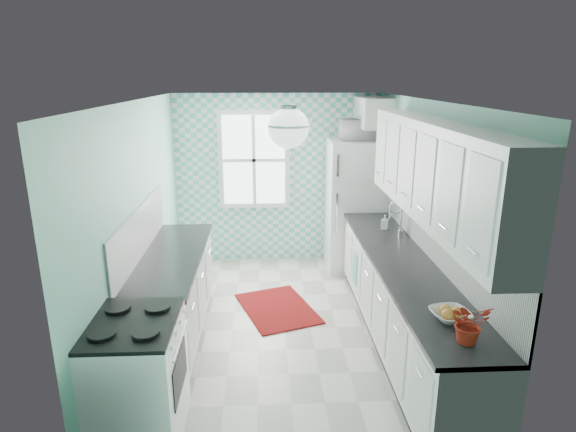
{
  "coord_description": "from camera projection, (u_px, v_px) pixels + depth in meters",
  "views": [
    {
      "loc": [
        -0.21,
        -4.82,
        2.74
      ],
      "look_at": [
        0.05,
        0.25,
        1.25
      ],
      "focal_mm": 30.0,
      "sensor_mm": 36.0,
      "label": 1
    }
  ],
  "objects": [
    {
      "name": "floor",
      "position": [
        285.0,
        330.0,
        5.41
      ],
      "size": [
        3.0,
        4.4,
        0.02
      ],
      "primitive_type": "cube",
      "color": "silver",
      "rests_on": "ground"
    },
    {
      "name": "ceiling",
      "position": [
        284.0,
        100.0,
        4.7
      ],
      "size": [
        3.0,
        4.4,
        0.02
      ],
      "primitive_type": "cube",
      "color": "white",
      "rests_on": "wall_back"
    },
    {
      "name": "wall_back",
      "position": [
        278.0,
        179.0,
        7.17
      ],
      "size": [
        3.0,
        0.02,
        2.5
      ],
      "primitive_type": "cube",
      "color": "#7CC6AE",
      "rests_on": "floor"
    },
    {
      "name": "wall_front",
      "position": [
        300.0,
        329.0,
        2.93
      ],
      "size": [
        3.0,
        0.02,
        2.5
      ],
      "primitive_type": "cube",
      "color": "#7CC6AE",
      "rests_on": "floor"
    },
    {
      "name": "wall_left",
      "position": [
        139.0,
        225.0,
        4.98
      ],
      "size": [
        0.02,
        4.4,
        2.5
      ],
      "primitive_type": "cube",
      "color": "#7CC6AE",
      "rests_on": "floor"
    },
    {
      "name": "wall_right",
      "position": [
        426.0,
        221.0,
        5.13
      ],
      "size": [
        0.02,
        4.4,
        2.5
      ],
      "primitive_type": "cube",
      "color": "#7CC6AE",
      "rests_on": "floor"
    },
    {
      "name": "accent_wall",
      "position": [
        278.0,
        179.0,
        7.15
      ],
      "size": [
        3.0,
        0.01,
        2.5
      ],
      "primitive_type": "cube",
      "color": "#5AC3B7",
      "rests_on": "wall_back"
    },
    {
      "name": "window",
      "position": [
        254.0,
        160.0,
        7.02
      ],
      "size": [
        1.04,
        0.05,
        1.44
      ],
      "color": "white",
      "rests_on": "wall_back"
    },
    {
      "name": "backsplash_right",
      "position": [
        436.0,
        238.0,
        4.76
      ],
      "size": [
        0.02,
        3.6,
        0.51
      ],
      "primitive_type": "cube",
      "color": "white",
      "rests_on": "wall_right"
    },
    {
      "name": "backsplash_left",
      "position": [
        140.0,
        232.0,
        4.92
      ],
      "size": [
        0.02,
        2.15,
        0.51
      ],
      "primitive_type": "cube",
      "color": "white",
      "rests_on": "wall_left"
    },
    {
      "name": "upper_cabinets_right",
      "position": [
        434.0,
        172.0,
        4.36
      ],
      "size": [
        0.33,
        3.2,
        0.9
      ],
      "primitive_type": "cube",
      "color": "white",
      "rests_on": "wall_right"
    },
    {
      "name": "upper_cabinet_fridge",
      "position": [
        373.0,
        112.0,
        6.59
      ],
      "size": [
        0.4,
        0.74,
        0.4
      ],
      "primitive_type": "cube",
      "color": "white",
      "rests_on": "wall_right"
    },
    {
      "name": "ceiling_light",
      "position": [
        288.0,
        128.0,
        3.98
      ],
      "size": [
        0.34,
        0.34,
        0.35
      ],
      "color": "silver",
      "rests_on": "ceiling"
    },
    {
      "name": "base_cabinets_right",
      "position": [
        403.0,
        306.0,
        4.95
      ],
      "size": [
        0.6,
        3.6,
        0.9
      ],
      "primitive_type": "cube",
      "color": "white",
      "rests_on": "floor"
    },
    {
      "name": "countertop_right",
      "position": [
        404.0,
        264.0,
        4.82
      ],
      "size": [
        0.63,
        3.6,
        0.04
      ],
      "primitive_type": "cube",
      "color": "black",
      "rests_on": "base_cabinets_right"
    },
    {
      "name": "base_cabinets_left",
      "position": [
        173.0,
        298.0,
        5.15
      ],
      "size": [
        0.6,
        2.15,
        0.9
      ],
      "primitive_type": "cube",
      "color": "white",
      "rests_on": "floor"
    },
    {
      "name": "countertop_left",
      "position": [
        172.0,
        257.0,
        5.02
      ],
      "size": [
        0.63,
        2.15,
        0.04
      ],
      "primitive_type": "cube",
      "color": "black",
      "rests_on": "base_cabinets_left"
    },
    {
      "name": "fridge",
      "position": [
        356.0,
        205.0,
        6.94
      ],
      "size": [
        0.82,
        0.81,
        1.88
      ],
      "rotation": [
        0.0,
        0.0,
        -0.05
      ],
      "color": "white",
      "rests_on": "floor"
    },
    {
      "name": "stove",
      "position": [
        137.0,
        379.0,
        3.67
      ],
      "size": [
        0.66,
        0.82,
        0.99
      ],
      "rotation": [
        0.0,
        0.0,
        -0.04
      ],
      "color": "silver",
      "rests_on": "floor"
    },
    {
      "name": "sink",
      "position": [
        384.0,
        235.0,
        5.67
      ],
      "size": [
        0.54,
        0.45,
        0.53
      ],
      "rotation": [
        0.0,
        0.0,
        0.0
      ],
      "color": "silver",
      "rests_on": "countertop_right"
    },
    {
      "name": "rug",
      "position": [
        278.0,
        308.0,
        5.86
      ],
      "size": [
        1.09,
        1.29,
        0.02
      ],
      "primitive_type": "cube",
      "rotation": [
        0.0,
        0.0,
        0.33
      ],
      "color": "maroon",
      "rests_on": "floor"
    },
    {
      "name": "dish_towel",
      "position": [
        355.0,
        268.0,
        5.87
      ],
      "size": [
        0.09,
        0.25,
        0.38
      ],
      "primitive_type": "cube",
      "rotation": [
        0.0,
        0.0,
        0.32
      ],
      "color": "#59B2A3",
      "rests_on": "base_cabinets_right"
    },
    {
      "name": "fruit_bowl",
      "position": [
        450.0,
        315.0,
        3.68
      ],
      "size": [
        0.34,
        0.34,
        0.07
      ],
      "primitive_type": "imported",
      "rotation": [
        0.0,
        0.0,
        0.17
      ],
      "color": "silver",
      "rests_on": "countertop_right"
    },
    {
      "name": "potted_plant",
      "position": [
        469.0,
        323.0,
        3.33
      ],
      "size": [
        0.31,
        0.28,
        0.3
      ],
      "primitive_type": "imported",
      "rotation": [
        0.0,
        0.0,
        0.19
      ],
      "color": "red",
      "rests_on": "countertop_right"
    },
    {
      "name": "soap_bottle",
      "position": [
        385.0,
        222.0,
        5.84
      ],
      "size": [
        0.1,
        0.1,
        0.18
      ],
      "primitive_type": "imported",
      "rotation": [
        0.0,
        0.0,
        -0.39
      ],
      "color": "#AFC0CA",
      "rests_on": "countertop_right"
    },
    {
      "name": "microwave",
      "position": [
        359.0,
        129.0,
        6.64
      ],
      "size": [
        0.53,
        0.37,
        0.28
      ],
      "primitive_type": "imported",
      "rotation": [
        0.0,
        0.0,
        3.19
      ],
      "color": "white",
      "rests_on": "fridge"
    }
  ]
}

